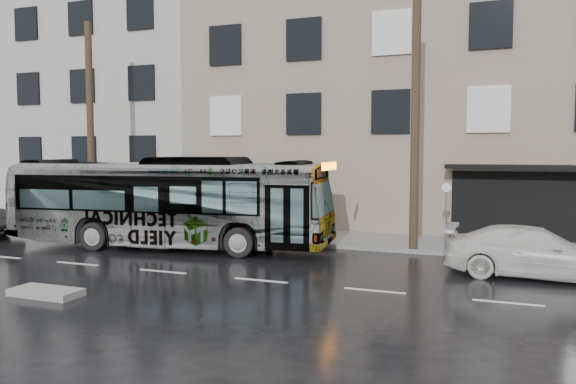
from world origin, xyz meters
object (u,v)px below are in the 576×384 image
at_px(utility_pole_rear, 90,127).
at_px(bus, 169,202).
at_px(sign_post, 446,216).
at_px(white_sedan, 534,252).
at_px(utility_pole_front, 415,120).

bearing_deg(utility_pole_rear, bus, -21.94).
height_order(sign_post, white_sedan, sign_post).
bearing_deg(white_sedan, bus, 88.25).
distance_m(utility_pole_rear, sign_post, 15.46).
height_order(utility_pole_front, white_sedan, utility_pole_front).
bearing_deg(bus, sign_post, -84.34).
distance_m(utility_pole_rear, white_sedan, 18.40).
bearing_deg(sign_post, white_sedan, -43.66).
bearing_deg(utility_pole_rear, sign_post, 0.00).
bearing_deg(utility_pole_front, utility_pole_rear, 180.00).
distance_m(sign_post, bus, 10.00).
height_order(bus, white_sedan, bus).
distance_m(utility_pole_front, white_sedan, 6.04).
bearing_deg(bus, utility_pole_front, -82.82).
bearing_deg(utility_pole_front, bus, -166.03).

